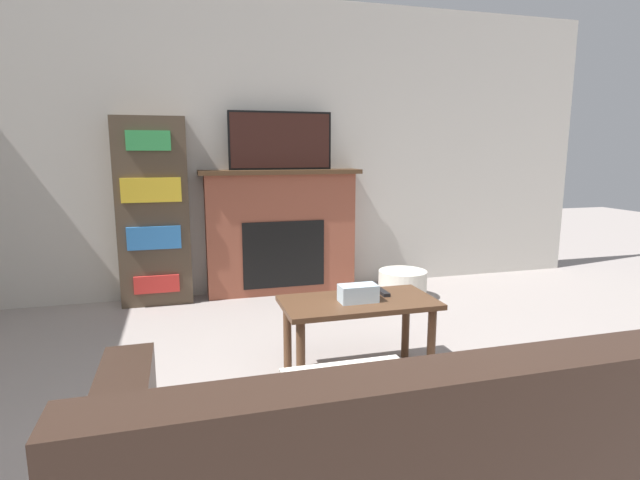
# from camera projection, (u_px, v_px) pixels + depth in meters

# --- Properties ---
(wall_back) EXTENTS (6.76, 0.06, 2.70)m
(wall_back) POSITION_uv_depth(u_px,v_px,m) (265.00, 149.00, 4.65)
(wall_back) COLOR beige
(wall_back) RESTS_ON ground_plane
(fireplace) EXTENTS (1.49, 0.28, 1.16)m
(fireplace) POSITION_uv_depth(u_px,v_px,m) (281.00, 232.00, 4.68)
(fireplace) COLOR brown
(fireplace) RESTS_ON ground_plane
(tv) EXTENTS (0.94, 0.03, 0.52)m
(tv) POSITION_uv_depth(u_px,v_px,m) (281.00, 141.00, 4.51)
(tv) COLOR black
(tv) RESTS_ON fireplace
(couch) EXTENTS (2.55, 0.90, 0.84)m
(couch) POSITION_uv_depth(u_px,v_px,m) (502.00, 468.00, 1.67)
(couch) COLOR black
(couch) RESTS_ON ground_plane
(coffee_table) EXTENTS (0.91, 0.47, 0.47)m
(coffee_table) POSITION_uv_depth(u_px,v_px,m) (358.00, 312.00, 2.94)
(coffee_table) COLOR brown
(coffee_table) RESTS_ON ground_plane
(tissue_box) EXTENTS (0.22, 0.12, 0.10)m
(tissue_box) POSITION_uv_depth(u_px,v_px,m) (358.00, 293.00, 2.89)
(tissue_box) COLOR silver
(tissue_box) RESTS_ON coffee_table
(remote_control) EXTENTS (0.04, 0.15, 0.02)m
(remote_control) POSITION_uv_depth(u_px,v_px,m) (383.00, 292.00, 3.05)
(remote_control) COLOR black
(remote_control) RESTS_ON coffee_table
(bookshelf) EXTENTS (0.60, 0.29, 1.62)m
(bookshelf) POSITION_uv_depth(u_px,v_px,m) (154.00, 212.00, 4.32)
(bookshelf) COLOR #4C3D2D
(bookshelf) RESTS_ON ground_plane
(storage_basket) EXTENTS (0.44, 0.44, 0.26)m
(storage_basket) POSITION_uv_depth(u_px,v_px,m) (402.00, 284.00, 4.56)
(storage_basket) COLOR silver
(storage_basket) RESTS_ON ground_plane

